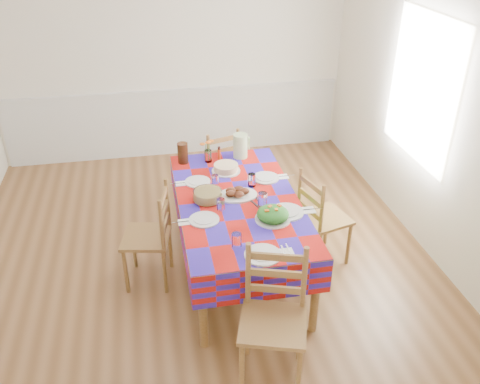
# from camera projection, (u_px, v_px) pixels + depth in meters

# --- Properties ---
(room) EXTENTS (4.58, 5.08, 2.78)m
(room) POSITION_uv_depth(u_px,v_px,m) (194.00, 133.00, 4.31)
(room) COLOR brown
(room) RESTS_ON ground
(wainscot) EXTENTS (4.41, 0.06, 0.92)m
(wainscot) POSITION_uv_depth(u_px,v_px,m) (176.00, 120.00, 6.85)
(wainscot) COLOR silver
(wainscot) RESTS_ON room
(window_right) EXTENTS (0.00, 1.40, 1.40)m
(window_right) POSITION_uv_depth(u_px,v_px,m) (422.00, 89.00, 4.86)
(window_right) COLOR white
(window_right) RESTS_ON room
(dining_table) EXTENTS (1.06, 1.98, 0.77)m
(dining_table) POSITION_uv_depth(u_px,v_px,m) (238.00, 207.00, 4.54)
(dining_table) COLOR brown
(dining_table) RESTS_ON room
(setting_near_head) EXTENTS (0.45, 0.30, 0.13)m
(setting_near_head) POSITION_uv_depth(u_px,v_px,m) (254.00, 250.00, 3.80)
(setting_near_head) COLOR silver
(setting_near_head) RESTS_ON dining_table
(setting_left_near) EXTENTS (0.46, 0.27, 0.12)m
(setting_left_near) POSITION_uv_depth(u_px,v_px,m) (210.00, 214.00, 4.23)
(setting_left_near) COLOR silver
(setting_left_near) RESTS_ON dining_table
(setting_left_far) EXTENTS (0.44, 0.26, 0.12)m
(setting_left_far) POSITION_uv_depth(u_px,v_px,m) (203.00, 181.00, 4.72)
(setting_left_far) COLOR silver
(setting_left_far) RESTS_ON dining_table
(setting_right_near) EXTENTS (0.54, 0.31, 0.14)m
(setting_right_near) POSITION_uv_depth(u_px,v_px,m) (279.00, 208.00, 4.31)
(setting_right_near) COLOR silver
(setting_right_near) RESTS_ON dining_table
(setting_right_far) EXTENTS (0.48, 0.28, 0.12)m
(setting_right_far) POSITION_uv_depth(u_px,v_px,m) (261.00, 179.00, 4.77)
(setting_right_far) COLOR silver
(setting_right_far) RESTS_ON dining_table
(meat_platter) EXTENTS (0.37, 0.26, 0.07)m
(meat_platter) POSITION_uv_depth(u_px,v_px,m) (237.00, 193.00, 4.52)
(meat_platter) COLOR silver
(meat_platter) RESTS_ON dining_table
(salad_platter) EXTENTS (0.30, 0.30, 0.13)m
(salad_platter) POSITION_uv_depth(u_px,v_px,m) (273.00, 215.00, 4.18)
(salad_platter) COLOR silver
(salad_platter) RESTS_ON dining_table
(pasta_bowl) EXTENTS (0.26, 0.26, 0.09)m
(pasta_bowl) POSITION_uv_depth(u_px,v_px,m) (208.00, 196.00, 4.46)
(pasta_bowl) COLOR white
(pasta_bowl) RESTS_ON dining_table
(cake) EXTENTS (0.28, 0.28, 0.08)m
(cake) POSITION_uv_depth(u_px,v_px,m) (226.00, 168.00, 4.93)
(cake) COLOR silver
(cake) RESTS_ON dining_table
(serving_utensils) EXTENTS (0.13, 0.29, 0.01)m
(serving_utensils) POSITION_uv_depth(u_px,v_px,m) (257.00, 203.00, 4.43)
(serving_utensils) COLOR black
(serving_utensils) RESTS_ON dining_table
(flower_vase) EXTENTS (0.15, 0.12, 0.24)m
(flower_vase) POSITION_uv_depth(u_px,v_px,m) (208.00, 153.00, 5.09)
(flower_vase) COLOR white
(flower_vase) RESTS_ON dining_table
(hot_sauce) EXTENTS (0.03, 0.03, 0.14)m
(hot_sauce) POSITION_uv_depth(u_px,v_px,m) (219.00, 153.00, 5.15)
(hot_sauce) COLOR #B8350E
(hot_sauce) RESTS_ON dining_table
(green_pitcher) EXTENTS (0.15, 0.15, 0.25)m
(green_pitcher) POSITION_uv_depth(u_px,v_px,m) (240.00, 146.00, 5.17)
(green_pitcher) COLOR #BCD999
(green_pitcher) RESTS_ON dining_table
(tea_pitcher) EXTENTS (0.11, 0.11, 0.21)m
(tea_pitcher) POSITION_uv_depth(u_px,v_px,m) (183.00, 153.00, 5.07)
(tea_pitcher) COLOR black
(tea_pitcher) RESTS_ON dining_table
(name_card) EXTENTS (0.08, 0.02, 0.02)m
(name_card) POSITION_uv_depth(u_px,v_px,m) (262.00, 265.00, 3.67)
(name_card) COLOR silver
(name_card) RESTS_ON dining_table
(chair_near) EXTENTS (0.57, 0.56, 1.04)m
(chair_near) POSITION_uv_depth(u_px,v_px,m) (273.00, 319.00, 3.57)
(chair_near) COLOR brown
(chair_near) RESTS_ON room
(chair_far) EXTENTS (0.51, 0.50, 0.94)m
(chair_far) POSITION_uv_depth(u_px,v_px,m) (218.00, 167.00, 5.71)
(chair_far) COLOR brown
(chair_far) RESTS_ON room
(chair_left) EXTENTS (0.48, 0.50, 0.96)m
(chair_left) POSITION_uv_depth(u_px,v_px,m) (151.00, 237.00, 4.50)
(chair_left) COLOR brown
(chair_left) RESTS_ON room
(chair_right) EXTENTS (0.50, 0.52, 0.96)m
(chair_right) POSITION_uv_depth(u_px,v_px,m) (321.00, 219.00, 4.76)
(chair_right) COLOR brown
(chair_right) RESTS_ON room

